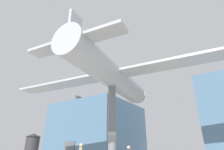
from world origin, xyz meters
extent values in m
cube|color=slate|center=(-10.63, 12.08, 3.94)|extent=(11.41, 11.43, 7.88)
cube|color=#51565B|center=(-10.63, 12.08, 8.18)|extent=(0.36, 10.86, 0.60)
cylinder|color=slate|center=(0.00, 0.00, 2.93)|extent=(0.57, 0.57, 5.86)
cylinder|color=#B2B7BC|center=(0.00, 0.00, 6.87)|extent=(3.44, 11.45, 2.02)
cube|color=#B2B7BC|center=(0.00, 0.00, 6.87)|extent=(19.70, 4.10, 0.18)
cube|color=#B2B7BC|center=(0.63, -4.93, 7.02)|extent=(6.36, 1.79, 0.18)
cube|color=#B2B7BC|center=(0.63, -4.93, 8.04)|extent=(0.32, 1.11, 1.92)
cone|color=#B2B7BC|center=(-0.78, 6.06, 6.87)|extent=(1.82, 1.15, 1.72)
sphere|color=black|center=(-0.86, 6.71, 6.87)|extent=(0.44, 0.44, 0.44)
sphere|color=beige|center=(-2.83, -0.01, 1.69)|extent=(0.27, 0.27, 0.27)
sphere|color=tan|center=(0.80, 0.89, 1.51)|extent=(0.24, 0.24, 0.24)
cone|color=#2D2D33|center=(-7.14, -1.31, 2.51)|extent=(1.25, 1.25, 0.27)
camera|label=1|loc=(7.08, -10.73, 1.44)|focal=28.00mm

